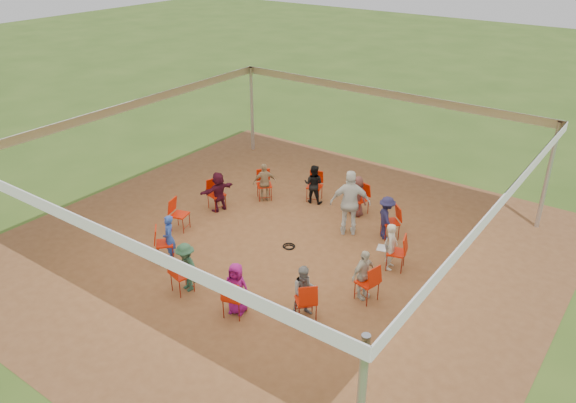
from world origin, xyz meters
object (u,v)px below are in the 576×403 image
Objects in this scene: chair_1 at (390,222)px; person_seated_3 at (313,184)px; person_seated_2 at (357,196)px; chair_4 at (264,185)px; chair_8 at (182,275)px; person_seated_0 at (391,246)px; chair_10 at (306,301)px; chair_0 at (396,252)px; person_seated_5 at (219,192)px; cable_coil at (289,247)px; chair_2 at (360,199)px; chair_3 at (315,187)px; person_seated_4 at (265,182)px; person_seated_10 at (363,275)px; chair_6 at (180,215)px; chair_7 at (165,243)px; chair_11 at (367,282)px; person_seated_8 at (236,288)px; laptop at (385,246)px; standing_person at (350,203)px; person_seated_7 at (186,267)px; person_seated_6 at (169,238)px; person_seated_1 at (386,218)px; chair_9 at (234,297)px; chair_5 at (217,195)px; person_seated_9 at (305,291)px.

person_seated_3 is at bearing 32.10° from chair_1.
chair_4 is at bearing 27.90° from person_seated_2.
person_seated_0 is at bearing 60.70° from chair_8.
chair_0 is at bearing 30.00° from chair_10.
person_seated_5 is at bearing 30.00° from person_seated_3.
chair_0 is 2.19× the size of cable_coil.
person_seated_0 is 2.87× the size of cable_coil.
chair_2 is 1.00× the size of chair_3.
person_seated_0 and person_seated_4 have the same top height.
person_seated_5 is at bearing 90.00° from person_seated_10.
chair_6 is at bearing 90.00° from person_seated_0.
chair_7 is 2.84m from person_seated_5.
chair_6 is 5.68m from person_seated_0.
person_seated_4 is at bearing 165.00° from person_seated_5.
chair_4 is 5.60m from chair_11.
chair_10 is at bearing 74.68° from person_seated_5.
person_seated_8 reaches higher than chair_0.
laptop is at bearing 21.38° from person_seated_10.
person_seated_5 is 3.87m from standing_person.
person_seated_7 is (-1.31, -5.52, 0.15)m from chair_2.
person_seated_6 is at bearing 75.32° from chair_2.
chair_2 is 0.76× the size of person_seated_1.
person_seated_5 is at bearing 147.90° from chair_7.
cable_coil is at bearing 89.78° from person_seated_6.
chair_9 is 0.76× the size of person_seated_2.
person_seated_0 is 1.00× the size of person_seated_7.
chair_6 is at bearing 135.00° from chair_9.
chair_8 is 1.00× the size of chair_9.
person_seated_2 is (2.75, 0.71, 0.15)m from chair_4.
chair_10 is at bearing 105.32° from person_seated_3.
person_seated_4 is at bearing 160.49° from chair_5.
chair_10 is 4.92m from person_seated_2.
person_seated_4 is at bearing 90.00° from person_seated_9.
chair_5 is 2.90m from chair_7.
person_seated_3 is 3.08× the size of laptop.
chair_1 is 0.76× the size of person_seated_4.
chair_5 is at bearing 120.70° from person_seated_8.
chair_5 is 1.00× the size of chair_11.
person_seated_9 reaches higher than laptop.
cable_coil is at bearing 86.63° from chair_11.
chair_5 is 1.00× the size of chair_10.
chair_1 is 5.48m from person_seated_7.
chair_11 is at bearing 59.30° from person_seated_6.
laptop is at bearing 132.08° from chair_3.
chair_2 is at bearing -90.00° from person_seated_2.
laptop is at bearing 116.74° from standing_person.
chair_5 is at bearing 60.00° from chair_1.
chair_3 is 4.10m from chair_6.
chair_3 is 2.90m from chair_5.
cable_coil is at bearing 94.02° from person_seated_4.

